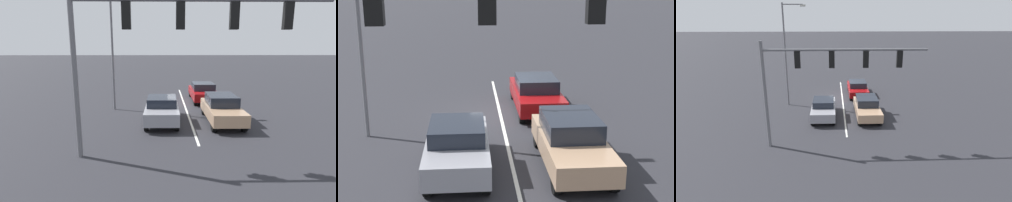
{
  "view_description": "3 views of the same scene",
  "coord_description": "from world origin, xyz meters",
  "views": [
    {
      "loc": [
        1.52,
        20.02,
        4.25
      ],
      "look_at": [
        1.29,
        4.93,
        1.13
      ],
      "focal_mm": 28.0,
      "sensor_mm": 36.0,
      "label": 1
    },
    {
      "loc": [
        1.27,
        18.55,
        5.79
      ],
      "look_at": [
        0.13,
        4.52,
        1.84
      ],
      "focal_mm": 50.0,
      "sensor_mm": 36.0,
      "label": 2
    },
    {
      "loc": [
        0.84,
        25.07,
        7.66
      ],
      "look_at": [
        0.08,
        6.5,
        1.65
      ],
      "focal_mm": 28.0,
      "sensor_mm": 36.0,
      "label": 3
    }
  ],
  "objects": [
    {
      "name": "ground_plane",
      "position": [
        0.0,
        0.0,
        0.0
      ],
      "size": [
        240.0,
        240.0,
        0.0
      ],
      "primitive_type": "plane",
      "color": "#28282D"
    },
    {
      "name": "lane_stripe_left_divider",
      "position": [
        0.0,
        1.64,
        0.01
      ],
      "size": [
        0.12,
        15.28,
        0.01
      ],
      "primitive_type": "cube",
      "color": "silver",
      "rests_on": "ground_plane"
    },
    {
      "name": "car_gray_midlane_front",
      "position": [
        1.65,
        5.49,
        0.77
      ],
      "size": [
        1.82,
        4.34,
        1.47
      ],
      "color": "gray",
      "rests_on": "ground_plane"
    },
    {
      "name": "car_tan_leftlane_front",
      "position": [
        -1.79,
        5.45,
        0.8
      ],
      "size": [
        1.82,
        4.65,
        1.55
      ],
      "color": "tan",
      "rests_on": "ground_plane"
    },
    {
      "name": "car_maroon_leftlane_second",
      "position": [
        -1.58,
        -0.6,
        0.74
      ],
      "size": [
        1.86,
        4.7,
        1.45
      ],
      "color": "maroon",
      "rests_on": "ground_plane"
    },
    {
      "name": "traffic_signal_gantry",
      "position": [
        1.56,
        10.26,
        4.78
      ],
      "size": [
        9.43,
        0.37,
        6.39
      ],
      "color": "slate",
      "rests_on": "ground_plane"
    },
    {
      "name": "street_lamp_right_shoulder",
      "position": [
        4.75,
        2.27,
        5.01
      ],
      "size": [
        1.96,
        0.24,
        8.76
      ],
      "color": "slate",
      "rests_on": "ground_plane"
    }
  ]
}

